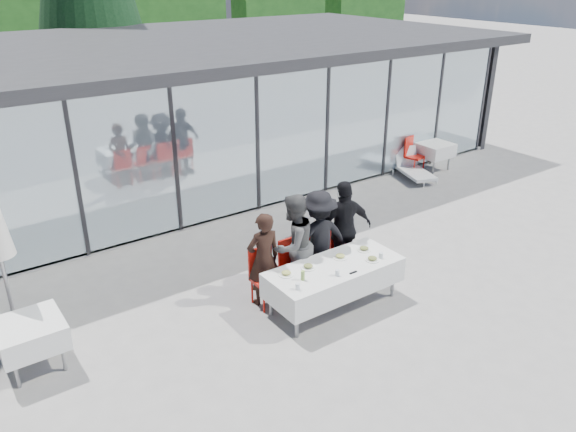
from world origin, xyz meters
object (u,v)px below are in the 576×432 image
object	(u,v)px
plate_a	(286,273)
lounger	(412,168)
plate_d	(364,249)
juice_bottle	(303,275)
diner_chair_a	(264,274)
diner_d	(344,229)
spare_table_right	(434,150)
diner_chair_c	(318,255)
diner_a	(264,259)
diner_chair_b	(293,264)
plate_c	(340,256)
plate_b	(308,267)
folded_eyeglasses	(353,272)
diner_b	(293,245)
spare_table_left	(31,334)
spare_chair_b	(399,149)
plate_extra	(372,259)
dining_table	(334,277)
diner_c	(318,238)
spare_chair_a	(412,153)

from	to	relation	value
plate_a	lounger	size ratio (longest dim) A/B	0.16
plate_d	juice_bottle	size ratio (longest dim) A/B	1.57
diner_chair_a	juice_bottle	world-z (taller)	diner_chair_a
diner_d	plate_d	size ratio (longest dim) A/B	7.48
spare_table_right	lounger	size ratio (longest dim) A/B	0.59
diner_chair_c	diner_a	bearing A→B (deg)	-179.89
diner_chair_b	lounger	size ratio (longest dim) A/B	0.67
juice_bottle	plate_c	bearing A→B (deg)	12.70
diner_a	plate_b	bearing A→B (deg)	134.52
folded_eyeglasses	spare_table_right	xyz separation A→B (m)	(6.46, 4.04, -0.20)
diner_chair_c	folded_eyeglasses	xyz separation A→B (m)	(-0.16, -1.10, 0.22)
diner_chair_b	plate_b	xyz separation A→B (m)	(-0.11, -0.57, 0.24)
diner_b	spare_table_left	xyz separation A→B (m)	(-4.10, 0.43, -0.34)
diner_chair_b	plate_c	size ratio (longest dim) A/B	4.10
folded_eyeglasses	spare_chair_b	bearing A→B (deg)	38.93
diner_chair_c	plate_d	distance (m)	0.83
plate_d	diner_chair_c	bearing A→B (deg)	128.26
plate_a	spare_table_right	bearing A→B (deg)	25.37
diner_chair_a	plate_b	world-z (taller)	diner_chair_a
diner_d	diner_chair_a	bearing A→B (deg)	15.10
diner_chair_b	diner_chair_a	bearing A→B (deg)	180.00
folded_eyeglasses	plate_extra	bearing A→B (deg)	13.68
lounger	plate_c	bearing A→B (deg)	-147.49
plate_extra	diner_b	bearing A→B (deg)	132.84
spare_table_left	lounger	world-z (taller)	spare_table_left
plate_a	diner_chair_c	bearing A→B (deg)	27.38
juice_bottle	diner_chair_c	bearing A→B (deg)	41.03
diner_a	spare_table_left	distance (m)	3.54
diner_chair_b	juice_bottle	xyz separation A→B (m)	(-0.40, -0.81, 0.29)
plate_extra	dining_table	bearing A→B (deg)	160.24
diner_chair_c	plate_c	world-z (taller)	diner_chair_c
diner_chair_b	juice_bottle	size ratio (longest dim) A/B	6.45
plate_c	diner_c	bearing A→B (deg)	88.82
plate_a	folded_eyeglasses	size ratio (longest dim) A/B	1.70
diner_b	plate_b	xyz separation A→B (m)	(-0.11, -0.57, -0.11)
diner_d	juice_bottle	xyz separation A→B (m)	(-1.51, -0.81, -0.06)
diner_chair_b	spare_table_right	xyz separation A→B (m)	(6.83, 2.94, 0.02)
spare_table_right	dining_table	bearing A→B (deg)	-150.60
plate_c	juice_bottle	xyz separation A→B (m)	(-0.92, -0.21, 0.05)
diner_chair_a	spare_table_right	xyz separation A→B (m)	(7.42, 2.94, 0.02)
folded_eyeglasses	diner_c	bearing A→B (deg)	81.62
plate_d	spare_chair_a	bearing A→B (deg)	36.08
diner_c	plate_a	xyz separation A→B (m)	(-1.06, -0.54, -0.09)
diner_a	lounger	bearing A→B (deg)	-151.71
plate_b	diner_chair_a	bearing A→B (deg)	129.67
plate_extra	lounger	xyz separation A→B (m)	(5.01, 3.80, -0.52)
diner_d	plate_b	size ratio (longest dim) A/B	7.48
plate_extra	spare_table_left	xyz separation A→B (m)	(-4.99, 1.40, -0.22)
diner_a	plate_d	size ratio (longest dim) A/B	6.79
spare_table_left	diner_chair_b	bearing A→B (deg)	-5.98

